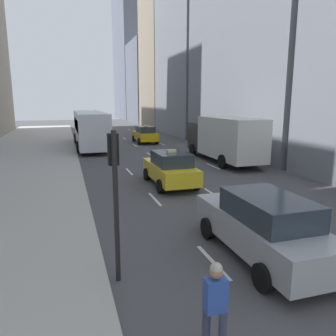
# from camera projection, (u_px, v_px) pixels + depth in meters

# --- Properties ---
(sidewalk_left) EXTENTS (8.00, 66.00, 0.15)m
(sidewalk_left) POSITION_uv_depth(u_px,v_px,m) (22.00, 158.00, 24.53)
(sidewalk_left) COLOR #ADAAA3
(sidewalk_left) RESTS_ON ground
(lane_markings) EXTENTS (5.72, 56.00, 0.01)m
(lane_markings) POSITION_uv_depth(u_px,v_px,m) (160.00, 161.00, 23.60)
(lane_markings) COLOR white
(lane_markings) RESTS_ON ground
(building_row_right) EXTENTS (6.00, 90.26, 34.79)m
(building_row_right) POSITION_uv_depth(u_px,v_px,m) (176.00, 33.00, 46.33)
(building_row_right) COLOR gray
(building_row_right) RESTS_ON ground
(taxi_lead) EXTENTS (2.02, 4.40, 1.87)m
(taxi_lead) POSITION_uv_depth(u_px,v_px,m) (145.00, 134.00, 33.69)
(taxi_lead) COLOR yellow
(taxi_lead) RESTS_ON ground
(taxi_third) EXTENTS (2.02, 4.40, 1.87)m
(taxi_third) POSITION_uv_depth(u_px,v_px,m) (170.00, 168.00, 16.61)
(taxi_third) COLOR yellow
(taxi_third) RESTS_ON ground
(sedan_black_near) EXTENTS (2.02, 4.92, 1.80)m
(sedan_black_near) POSITION_uv_depth(u_px,v_px,m) (263.00, 226.00, 8.87)
(sedan_black_near) COLOR #9EA0A5
(sedan_black_near) RESTS_ON ground
(city_bus) EXTENTS (2.80, 11.61, 3.25)m
(city_bus) POSITION_uv_depth(u_px,v_px,m) (90.00, 128.00, 30.31)
(city_bus) COLOR silver
(city_bus) RESTS_ON ground
(box_truck) EXTENTS (2.58, 8.40, 3.15)m
(box_truck) POSITION_uv_depth(u_px,v_px,m) (224.00, 138.00, 22.91)
(box_truck) COLOR #262628
(box_truck) RESTS_ON ground
(skateboarder) EXTENTS (0.36, 0.80, 1.75)m
(skateboarder) POSITION_uv_depth(u_px,v_px,m) (215.00, 307.00, 5.27)
(skateboarder) COLOR brown
(skateboarder) RESTS_ON ground
(traffic_light_pole) EXTENTS (0.24, 0.42, 3.60)m
(traffic_light_pole) POSITION_uv_depth(u_px,v_px,m) (115.00, 182.00, 7.48)
(traffic_light_pole) COLOR black
(traffic_light_pole) RESTS_ON ground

